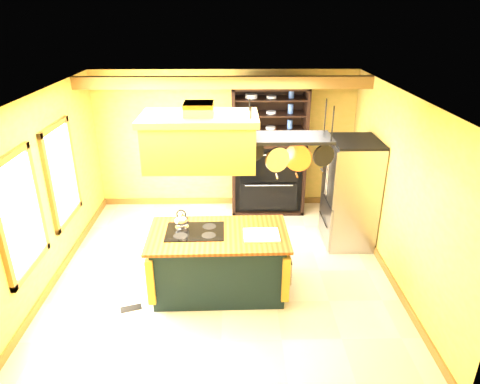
{
  "coord_description": "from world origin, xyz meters",
  "views": [
    {
      "loc": [
        0.16,
        -5.55,
        3.75
      ],
      "look_at": [
        0.26,
        0.3,
        1.21
      ],
      "focal_mm": 32.0,
      "sensor_mm": 36.0,
      "label": 1
    }
  ],
  "objects_px": {
    "pot_rack": "(289,145)",
    "hutch": "(268,165)",
    "kitchen_island": "(219,261)",
    "refrigerator": "(350,195)",
    "range_hood": "(200,139)"
  },
  "relations": [
    {
      "from": "pot_rack",
      "to": "hutch",
      "type": "relative_size",
      "value": 0.46
    },
    {
      "from": "kitchen_island",
      "to": "hutch",
      "type": "distance_m",
      "value": 2.86
    },
    {
      "from": "pot_rack",
      "to": "refrigerator",
      "type": "xyz_separation_m",
      "value": [
        1.24,
        1.37,
        -1.31
      ]
    },
    {
      "from": "range_hood",
      "to": "refrigerator",
      "type": "distance_m",
      "value": 3.05
    },
    {
      "from": "pot_rack",
      "to": "refrigerator",
      "type": "height_order",
      "value": "pot_rack"
    },
    {
      "from": "refrigerator",
      "to": "hutch",
      "type": "height_order",
      "value": "hutch"
    },
    {
      "from": "refrigerator",
      "to": "pot_rack",
      "type": "bearing_deg",
      "value": -132.31
    },
    {
      "from": "pot_rack",
      "to": "hutch",
      "type": "height_order",
      "value": "pot_rack"
    },
    {
      "from": "range_hood",
      "to": "refrigerator",
      "type": "height_order",
      "value": "range_hood"
    },
    {
      "from": "hutch",
      "to": "range_hood",
      "type": "bearing_deg",
      "value": -111.97
    },
    {
      "from": "refrigerator",
      "to": "hutch",
      "type": "bearing_deg",
      "value": 134.1
    },
    {
      "from": "range_hood",
      "to": "refrigerator",
      "type": "bearing_deg",
      "value": 30.25
    },
    {
      "from": "refrigerator",
      "to": "hutch",
      "type": "distance_m",
      "value": 1.82
    },
    {
      "from": "kitchen_island",
      "to": "refrigerator",
      "type": "height_order",
      "value": "refrigerator"
    },
    {
      "from": "pot_rack",
      "to": "range_hood",
      "type": "bearing_deg",
      "value": -179.85
    }
  ]
}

